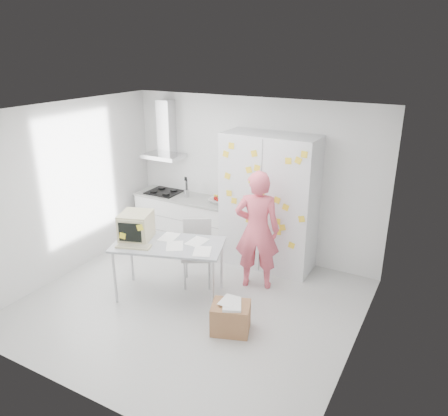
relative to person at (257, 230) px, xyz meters
The scene contains 10 objects.
floor 1.44m from the person, 121.80° to the right, with size 4.50×4.00×0.02m, color silver.
walls 0.76m from the person, 159.08° to the right, with size 4.52×4.01×2.70m.
ceiling 2.10m from the person, 121.80° to the right, with size 4.50×4.00×0.02m, color white.
counter_run 1.99m from the person, 157.02° to the left, with size 1.84×0.63×1.28m.
range_hood 2.62m from the person, 158.24° to the left, with size 0.70×0.48×1.01m.
tall_cabinet 0.77m from the person, 100.47° to the left, with size 1.50×0.68×2.20m.
person is the anchor object (origin of this frame).
desk 1.59m from the person, 144.37° to the right, with size 1.71×1.23×1.23m.
chair 0.97m from the person, 159.30° to the right, with size 0.61×0.61×1.00m.
cardboard_box 1.41m from the person, 80.45° to the right, with size 0.58×0.52×0.42m.
Camera 1 is at (2.99, -4.45, 3.46)m, focal length 35.00 mm.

